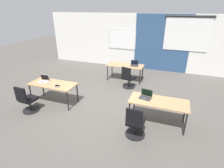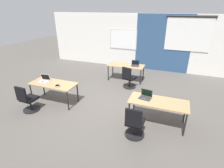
{
  "view_description": "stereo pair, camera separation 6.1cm",
  "coord_description": "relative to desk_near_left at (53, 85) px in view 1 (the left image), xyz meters",
  "views": [
    {
      "loc": [
        1.96,
        -4.94,
        3.1
      ],
      "look_at": [
        0.3,
        -0.36,
        0.91
      ],
      "focal_mm": 27.8,
      "sensor_mm": 36.0,
      "label": 1
    },
    {
      "loc": [
        2.02,
        -4.92,
        3.1
      ],
      "look_at": [
        0.3,
        -0.36,
        0.91
      ],
      "focal_mm": 27.8,
      "sensor_mm": 36.0,
      "label": 2
    }
  ],
  "objects": [
    {
      "name": "ground_plane",
      "position": [
        1.75,
        0.6,
        -0.66
      ],
      "size": [
        24.0,
        24.0,
        0.0
      ],
      "color": "#56514C"
    },
    {
      "name": "back_wall_assembly",
      "position": [
        1.8,
        4.8,
        0.75
      ],
      "size": [
        10.0,
        0.27,
        2.8
      ],
      "color": "silver",
      "rests_on": "ground"
    },
    {
      "name": "desk_near_left",
      "position": [
        0.0,
        0.0,
        0.0
      ],
      "size": [
        1.6,
        0.7,
        0.72
      ],
      "color": "tan",
      "rests_on": "ground"
    },
    {
      "name": "desk_near_right",
      "position": [
        3.5,
        0.0,
        0.0
      ],
      "size": [
        1.6,
        0.7,
        0.72
      ],
      "color": "tan",
      "rests_on": "ground"
    },
    {
      "name": "desk_far_center",
      "position": [
        1.75,
        2.8,
        0.0
      ],
      "size": [
        1.6,
        0.7,
        0.72
      ],
      "color": "tan",
      "rests_on": "ground"
    },
    {
      "name": "laptop_far_right",
      "position": [
        2.15,
        2.84,
        0.11
      ],
      "size": [
        0.37,
        0.33,
        0.23
      ],
      "rotation": [
        0.0,
        0.0,
        0.16
      ],
      "color": "#333338",
      "rests_on": "desk_far_center"
    },
    {
      "name": "mouse_far_right",
      "position": [
        1.88,
        2.83,
        0.08
      ],
      "size": [
        0.08,
        0.11,
        0.03
      ],
      "color": "silver",
      "rests_on": "desk_far_center"
    },
    {
      "name": "chair_far_right",
      "position": [
        2.1,
        2.05,
        -0.28
      ],
      "size": [
        0.55,
        0.6,
        0.92
      ],
      "rotation": [
        0.0,
        0.0,
        2.83
      ],
      "color": "black",
      "rests_on": "ground"
    },
    {
      "name": "laptop_near_left_end",
      "position": [
        -0.39,
        0.04,
        0.11
      ],
      "size": [
        0.37,
        0.33,
        0.23
      ],
      "rotation": [
        0.0,
        0.0,
        0.13
      ],
      "color": "silver",
      "rests_on": "desk_near_left"
    },
    {
      "name": "mouse_near_left_end",
      "position": [
        -0.14,
        -0.03,
        0.08
      ],
      "size": [
        0.08,
        0.11,
        0.03
      ],
      "color": "#B2B2B7",
      "rests_on": "desk_near_left"
    },
    {
      "name": "chair_near_left_end",
      "position": [
        -0.41,
        -0.79,
        -0.28
      ],
      "size": [
        0.52,
        0.55,
        0.92
      ],
      "rotation": [
        0.0,
        0.0,
        3.09
      ],
      "color": "black",
      "rests_on": "ground"
    },
    {
      "name": "laptop_near_right_inner",
      "position": [
        3.13,
        0.08,
        0.11
      ],
      "size": [
        0.37,
        0.31,
        0.24
      ],
      "rotation": [
        0.0,
        0.0,
        -0.16
      ],
      "color": "#333338",
      "rests_on": "desk_near_right"
    },
    {
      "name": "chair_near_right_inner",
      "position": [
        3.04,
        -0.79,
        -0.28
      ],
      "size": [
        0.52,
        0.54,
        0.92
      ],
      "rotation": [
        0.0,
        0.0,
        3.13
      ],
      "color": "black",
      "rests_on": "ground"
    },
    {
      "name": "snack_bowl",
      "position": [
        0.33,
        -0.19,
        0.1
      ],
      "size": [
        0.18,
        0.18,
        0.06
      ],
      "color": "tan",
      "rests_on": "desk_near_left"
    }
  ]
}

